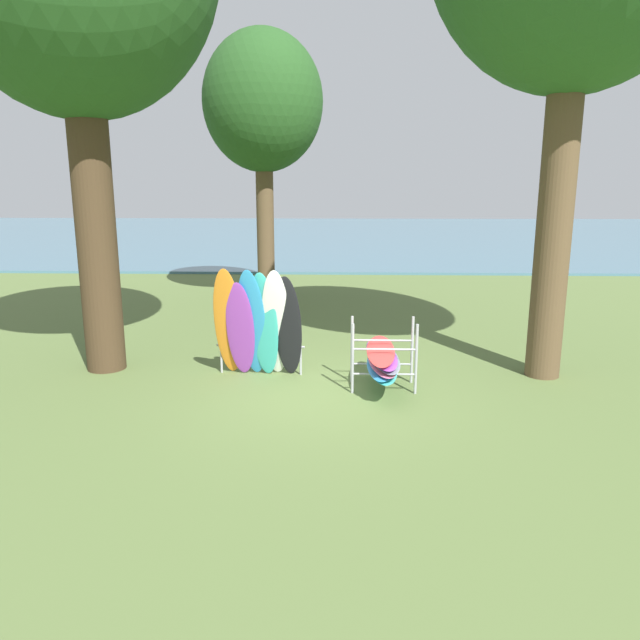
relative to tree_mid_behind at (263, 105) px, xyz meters
The scene contains 5 objects.
ground_plane 10.34m from the tree_mid_behind, 76.83° to the right, with size 80.00×80.00×0.00m, color #566B38.
lake_water 24.19m from the tree_mid_behind, 85.24° to the left, with size 80.00×36.00×0.10m, color #477084.
tree_mid_behind is the anchor object (origin of this frame).
leaning_board_pile 9.02m from the tree_mid_behind, 84.33° to the right, with size 1.71×0.84×2.15m.
board_storage_rack 10.11m from the tree_mid_behind, 69.43° to the right, with size 1.15×2.12×1.25m.
Camera 1 is at (0.31, -10.12, 3.62)m, focal length 33.89 mm.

